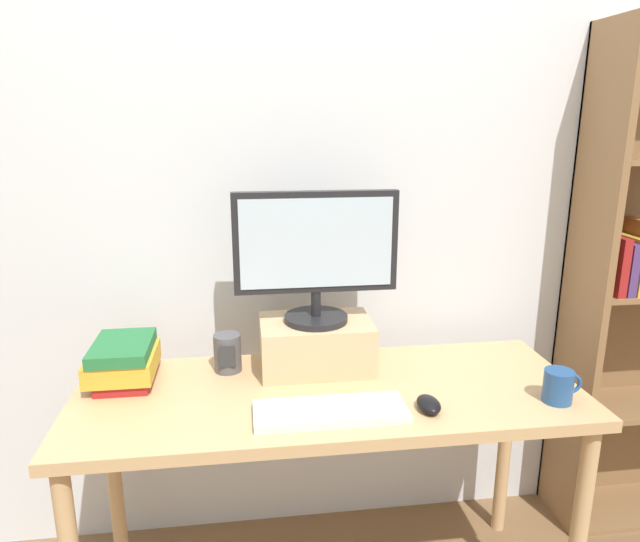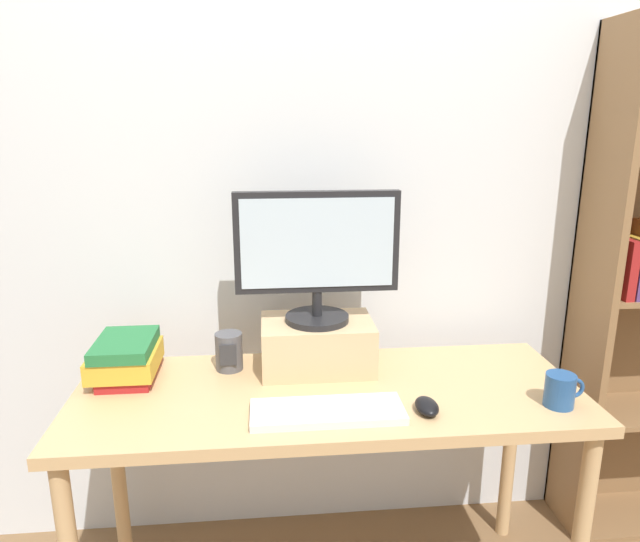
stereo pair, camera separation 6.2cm
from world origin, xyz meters
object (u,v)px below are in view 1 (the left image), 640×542
(desk, at_px, (329,415))
(riser_box, at_px, (316,344))
(book_stack, at_px, (124,361))
(coffee_mug, at_px, (559,386))
(keyboard, at_px, (330,411))
(computer_mouse, at_px, (429,404))
(desk_speaker, at_px, (228,353))
(computer_monitor, at_px, (316,252))

(desk, bearing_deg, riser_box, 96.34)
(book_stack, bearing_deg, coffee_mug, -13.51)
(keyboard, bearing_deg, computer_mouse, -1.82)
(keyboard, bearing_deg, desk_speaker, 130.81)
(book_stack, bearing_deg, keyboard, -26.12)
(riser_box, xyz_separation_m, desk_speaker, (-0.29, 0.01, -0.02))
(computer_monitor, xyz_separation_m, keyboard, (-0.00, -0.32, -0.38))
(desk, xyz_separation_m, riser_box, (-0.02, 0.16, 0.17))
(book_stack, distance_m, desk_speaker, 0.32)
(computer_mouse, xyz_separation_m, coffee_mug, (0.39, -0.00, 0.03))
(desk, xyz_separation_m, keyboard, (-0.02, -0.16, 0.10))
(book_stack, height_order, desk_speaker, book_stack)
(computer_mouse, bearing_deg, desk, 147.61)
(riser_box, bearing_deg, desk_speaker, 177.27)
(desk, height_order, computer_mouse, computer_mouse)
(keyboard, relative_size, computer_mouse, 4.12)
(computer_monitor, xyz_separation_m, computer_mouse, (0.28, -0.33, -0.38))
(computer_monitor, bearing_deg, riser_box, 90.00)
(keyboard, relative_size, book_stack, 1.60)
(riser_box, distance_m, coffee_mug, 0.75)
(keyboard, xyz_separation_m, coffee_mug, (0.67, -0.01, 0.04))
(riser_box, xyz_separation_m, book_stack, (-0.61, -0.02, -0.01))
(desk, height_order, riser_box, riser_box)
(book_stack, relative_size, desk_speaker, 2.15)
(keyboard, height_order, coffee_mug, coffee_mug)
(book_stack, bearing_deg, riser_box, 2.06)
(computer_mouse, bearing_deg, coffee_mug, -0.06)
(riser_box, relative_size, keyboard, 0.85)
(desk, bearing_deg, coffee_mug, -14.31)
(riser_box, distance_m, computer_mouse, 0.44)
(desk_speaker, bearing_deg, desk, -29.90)
(computer_monitor, bearing_deg, coffee_mug, -26.07)
(coffee_mug, bearing_deg, desk, 165.69)
(coffee_mug, bearing_deg, computer_monitor, 153.93)
(riser_box, relative_size, computer_mouse, 3.49)
(computer_monitor, xyz_separation_m, book_stack, (-0.61, -0.02, -0.33))
(keyboard, bearing_deg, coffee_mug, -0.80)
(desk, bearing_deg, computer_monitor, 96.40)
(computer_monitor, height_order, book_stack, computer_monitor)
(desk, xyz_separation_m, computer_mouse, (0.26, -0.17, 0.11))
(riser_box, height_order, coffee_mug, riser_box)
(desk, relative_size, computer_mouse, 14.85)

